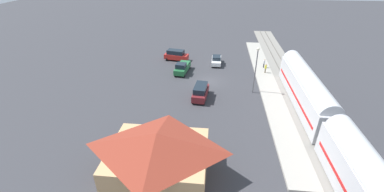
% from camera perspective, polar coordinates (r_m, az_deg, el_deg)
% --- Properties ---
extents(ground_plane, '(200.00, 200.00, 0.00)m').
position_cam_1_polar(ground_plane, '(44.36, 3.85, 3.32)').
color(ground_plane, '#38383D').
extents(railway_track, '(4.80, 70.00, 0.30)m').
position_cam_1_polar(railway_track, '(46.14, 21.51, 2.43)').
color(railway_track, gray).
rests_on(railway_track, ground).
extents(platform, '(3.20, 46.00, 0.30)m').
position_cam_1_polar(platform, '(45.16, 16.64, 2.80)').
color(platform, '#A8A399').
rests_on(platform, ground).
extents(station_building, '(10.11, 8.33, 5.07)m').
position_cam_1_polar(station_building, '(24.98, -7.70, -12.83)').
color(station_building, tan).
rests_on(station_building, ground).
extents(pedestrian_on_platform, '(0.36, 0.36, 1.71)m').
position_cam_1_polar(pedestrian_on_platform, '(50.86, 16.03, 7.26)').
color(pedestrian_on_platform, '#333338').
rests_on(pedestrian_on_platform, platform).
extents(pedestrian_waiting_far, '(0.36, 0.36, 1.71)m').
position_cam_1_polar(pedestrian_waiting_far, '(48.54, 16.34, 6.17)').
color(pedestrian_waiting_far, brown).
rests_on(pedestrian_waiting_far, platform).
extents(pickup_green, '(2.65, 5.61, 2.14)m').
position_cam_1_polar(pickup_green, '(47.45, -2.20, 6.50)').
color(pickup_green, '#236638').
rests_on(pickup_green, ground).
extents(suv_red, '(5.19, 3.11, 2.22)m').
position_cam_1_polar(suv_red, '(53.46, -3.62, 9.25)').
color(suv_red, red).
rests_on(suv_red, ground).
extents(sedan_white, '(1.88, 4.52, 1.74)m').
position_cam_1_polar(sedan_white, '(51.55, 5.56, 8.08)').
color(sedan_white, white).
rests_on(sedan_white, ground).
extents(suv_maroon, '(2.44, 5.07, 2.22)m').
position_cam_1_polar(suv_maroon, '(38.47, 1.95, 1.03)').
color(suv_maroon, maroon).
rests_on(suv_maroon, ground).
extents(light_pole_near_platform, '(0.44, 0.44, 7.50)m').
position_cam_1_polar(light_pole_near_platform, '(39.81, 14.33, 6.81)').
color(light_pole_near_platform, '#515156').
rests_on(light_pole_near_platform, ground).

